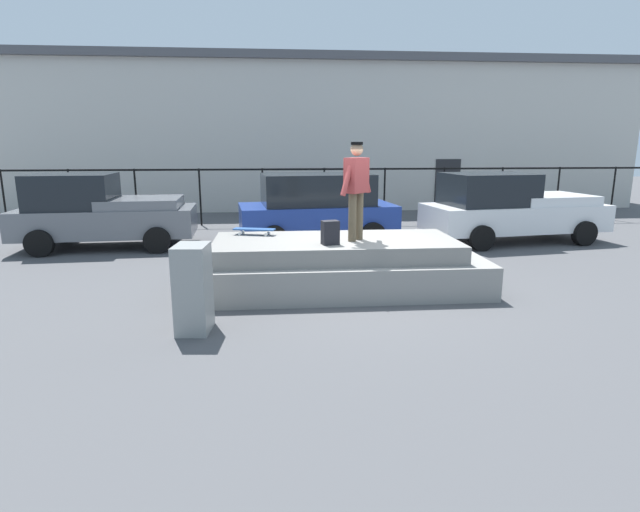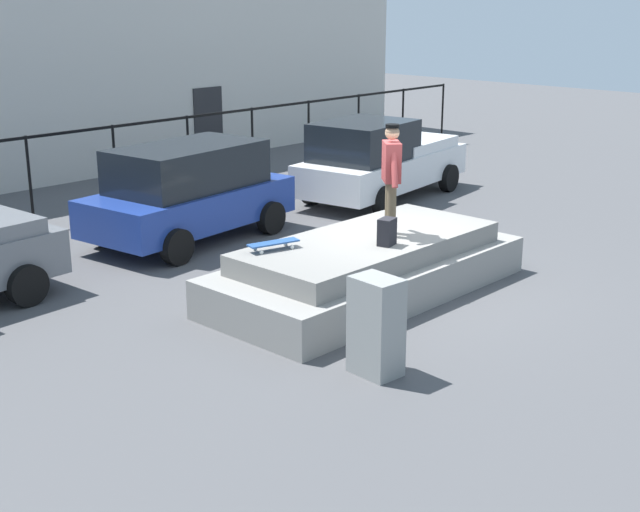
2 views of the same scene
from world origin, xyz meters
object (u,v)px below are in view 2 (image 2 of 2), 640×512
object	(u,v)px
car_white_pickup_far	(380,159)
utility_box	(376,326)
backpack	(387,232)
skateboard	(273,243)
skateboarder	(391,172)
car_blue_hatchback_mid	(189,191)

from	to	relation	value
car_white_pickup_far	utility_box	bearing A→B (deg)	-140.73
backpack	utility_box	size ratio (longest dim) A/B	0.33
car_white_pickup_far	backpack	bearing A→B (deg)	-139.65
skateboard	car_white_pickup_far	xyz separation A→B (m)	(6.63, 3.46, -0.09)
skateboard	skateboarder	bearing A→B (deg)	-21.33
backpack	car_blue_hatchback_mid	xyz separation A→B (m)	(0.19, 4.92, -0.16)
skateboarder	utility_box	world-z (taller)	skateboarder
skateboarder	utility_box	size ratio (longest dim) A/B	1.38
skateboard	backpack	distance (m)	1.69
car_white_pickup_far	skateboard	bearing A→B (deg)	-152.45
skateboarder	skateboard	size ratio (longest dim) A/B	2.12
skateboarder	car_white_pickup_far	bearing A→B (deg)	40.91
skateboard	car_blue_hatchback_mid	xyz separation A→B (m)	(1.51, 3.88, -0.05)
backpack	car_blue_hatchback_mid	world-z (taller)	car_blue_hatchback_mid
utility_box	car_blue_hatchback_mid	bearing A→B (deg)	75.41
car_blue_hatchback_mid	car_white_pickup_far	size ratio (longest dim) A/B	0.86
backpack	car_blue_hatchback_mid	bearing A→B (deg)	-105.68
skateboarder	car_blue_hatchback_mid	xyz separation A→B (m)	(-0.30, 4.59, -0.95)
skateboarder	skateboard	xyz separation A→B (m)	(-1.82, 0.71, -0.90)
backpack	car_white_pickup_far	size ratio (longest dim) A/B	0.08
skateboard	car_blue_hatchback_mid	world-z (taller)	car_blue_hatchback_mid
skateboarder	car_white_pickup_far	distance (m)	6.44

